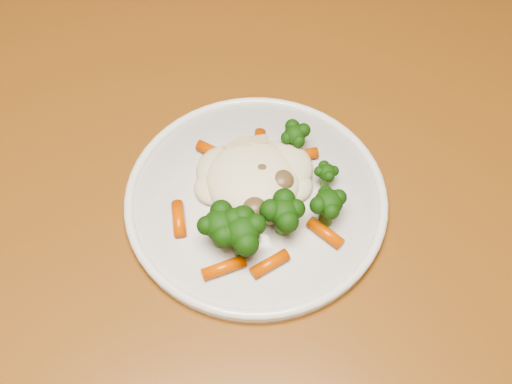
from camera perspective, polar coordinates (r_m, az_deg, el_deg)
dining_table at (r=0.74m, az=2.46°, el=-6.53°), size 1.35×1.13×0.75m
plate at (r=0.65m, az=0.00°, el=-0.70°), size 0.26×0.26×0.01m
meal at (r=0.63m, az=0.37°, el=-0.08°), size 0.17×0.17×0.05m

